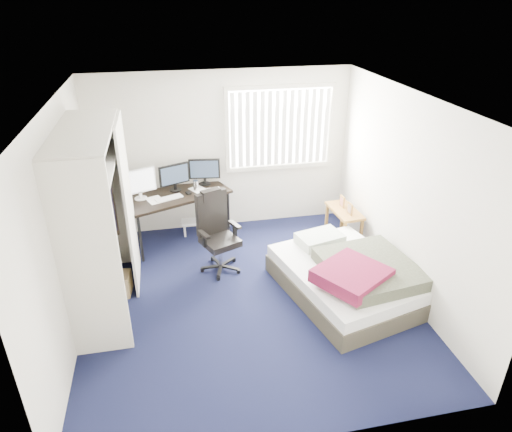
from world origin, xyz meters
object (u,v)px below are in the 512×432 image
at_px(desk, 175,192).
at_px(nightstand, 344,213).
at_px(office_chair, 217,240).
at_px(bed, 349,277).

xyz_separation_m(desk, nightstand, (2.53, -0.51, -0.37)).
xyz_separation_m(desk, office_chair, (0.50, -0.95, -0.36)).
relative_size(desk, bed, 0.81).
relative_size(office_chair, bed, 0.54).
bearing_deg(nightstand, office_chair, -167.92).
xyz_separation_m(nightstand, bed, (-0.48, -1.41, -0.16)).
relative_size(office_chair, nightstand, 1.54).
bearing_deg(desk, bed, -43.09).
distance_m(desk, office_chair, 1.13).
distance_m(office_chair, nightstand, 2.07).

